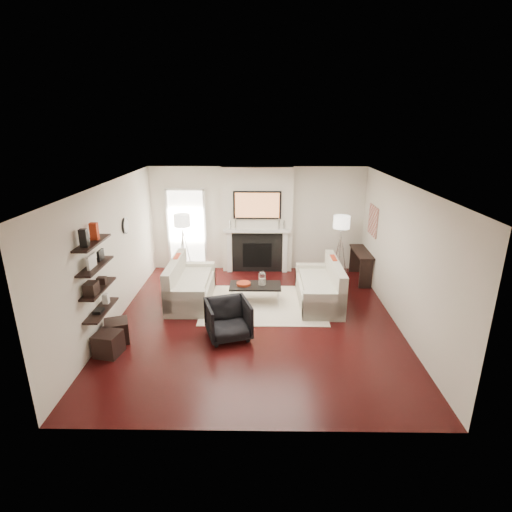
{
  "coord_description": "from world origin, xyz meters",
  "views": [
    {
      "loc": [
        0.11,
        -7.12,
        3.75
      ],
      "look_at": [
        0.0,
        0.6,
        1.15
      ],
      "focal_mm": 28.0,
      "sensor_mm": 36.0,
      "label": 1
    }
  ],
  "objects_px": {
    "loveseat_right_base": "(318,294)",
    "armchair": "(228,318)",
    "lamp_left_shade": "(182,220)",
    "loveseat_left_base": "(192,292)",
    "coffee_table": "(255,286)",
    "lamp_right_shade": "(342,222)",
    "ottoman_near": "(117,331)"
  },
  "relations": [
    {
      "from": "loveseat_right_base",
      "to": "coffee_table",
      "type": "xyz_separation_m",
      "value": [
        -1.37,
        -0.03,
        0.19
      ]
    },
    {
      "from": "loveseat_right_base",
      "to": "lamp_right_shade",
      "type": "bearing_deg",
      "value": 64.55
    },
    {
      "from": "armchair",
      "to": "lamp_right_shade",
      "type": "distance_m",
      "value": 4.04
    },
    {
      "from": "loveseat_right_base",
      "to": "armchair",
      "type": "xyz_separation_m",
      "value": [
        -1.84,
        -1.49,
        0.18
      ]
    },
    {
      "from": "lamp_right_shade",
      "to": "loveseat_right_base",
      "type": "bearing_deg",
      "value": -115.45
    },
    {
      "from": "armchair",
      "to": "lamp_left_shade",
      "type": "bearing_deg",
      "value": 96.05
    },
    {
      "from": "loveseat_left_base",
      "to": "lamp_right_shade",
      "type": "height_order",
      "value": "lamp_right_shade"
    },
    {
      "from": "armchair",
      "to": "ottoman_near",
      "type": "distance_m",
      "value": 2.0
    },
    {
      "from": "loveseat_left_base",
      "to": "lamp_left_shade",
      "type": "height_order",
      "value": "lamp_left_shade"
    },
    {
      "from": "armchair",
      "to": "ottoman_near",
      "type": "relative_size",
      "value": 1.93
    },
    {
      "from": "lamp_right_shade",
      "to": "ottoman_near",
      "type": "bearing_deg",
      "value": -145.21
    },
    {
      "from": "loveseat_right_base",
      "to": "lamp_left_shade",
      "type": "distance_m",
      "value": 3.78
    },
    {
      "from": "coffee_table",
      "to": "lamp_left_shade",
      "type": "height_order",
      "value": "lamp_left_shade"
    },
    {
      "from": "lamp_left_shade",
      "to": "lamp_right_shade",
      "type": "bearing_deg",
      "value": -1.73
    },
    {
      "from": "loveseat_right_base",
      "to": "ottoman_near",
      "type": "relative_size",
      "value": 4.5
    },
    {
      "from": "armchair",
      "to": "ottoman_near",
      "type": "height_order",
      "value": "armchair"
    },
    {
      "from": "coffee_table",
      "to": "ottoman_near",
      "type": "xyz_separation_m",
      "value": [
        -2.45,
        -1.65,
        -0.2
      ]
    },
    {
      "from": "ottoman_near",
      "to": "armchair",
      "type": "bearing_deg",
      "value": 5.33
    },
    {
      "from": "lamp_left_shade",
      "to": "armchair",
      "type": "bearing_deg",
      "value": -66.05
    },
    {
      "from": "armchair",
      "to": "lamp_left_shade",
      "type": "relative_size",
      "value": 1.93
    },
    {
      "from": "loveseat_left_base",
      "to": "lamp_left_shade",
      "type": "distance_m",
      "value": 2.0
    },
    {
      "from": "armchair",
      "to": "lamp_right_shade",
      "type": "height_order",
      "value": "lamp_right_shade"
    },
    {
      "from": "lamp_right_shade",
      "to": "coffee_table",
      "type": "bearing_deg",
      "value": -144.18
    },
    {
      "from": "loveseat_right_base",
      "to": "lamp_left_shade",
      "type": "height_order",
      "value": "lamp_left_shade"
    },
    {
      "from": "loveseat_left_base",
      "to": "lamp_left_shade",
      "type": "xyz_separation_m",
      "value": [
        -0.43,
        1.51,
        1.24
      ]
    },
    {
      "from": "coffee_table",
      "to": "ottoman_near",
      "type": "relative_size",
      "value": 2.75
    },
    {
      "from": "lamp_right_shade",
      "to": "lamp_left_shade",
      "type": "bearing_deg",
      "value": 178.27
    },
    {
      "from": "loveseat_left_base",
      "to": "loveseat_right_base",
      "type": "bearing_deg",
      "value": -1.46
    },
    {
      "from": "loveseat_left_base",
      "to": "coffee_table",
      "type": "bearing_deg",
      "value": -4.15
    },
    {
      "from": "armchair",
      "to": "ottoman_near",
      "type": "bearing_deg",
      "value": 167.44
    },
    {
      "from": "armchair",
      "to": "ottoman_near",
      "type": "xyz_separation_m",
      "value": [
        -1.98,
        -0.19,
        -0.19
      ]
    },
    {
      "from": "loveseat_right_base",
      "to": "coffee_table",
      "type": "bearing_deg",
      "value": -178.71
    }
  ]
}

